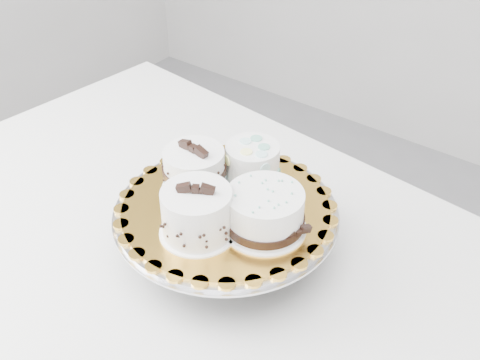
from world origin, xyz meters
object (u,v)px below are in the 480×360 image
Objects in this scene: cake_stand at (226,223)px; cake_board at (226,208)px; cake_dots at (252,163)px; cake_banded at (194,172)px; cake_swirl at (197,214)px; cake_ribbon at (265,213)px; table at (199,296)px.

cake_board is (-0.00, -0.00, 0.03)m from cake_stand.
cake_dots is (-0.01, 0.08, 0.04)m from cake_board.
cake_banded reaches higher than cake_dots.
cake_swirl reaches higher than cake_dots.
cake_board is 0.09m from cake_dots.
cake_board is 0.09m from cake_ribbon.
cake_stand is 0.10m from cake_swirl.
cake_board is at bearing 78.05° from table.
cake_swirl reaches higher than table.
cake_swirl reaches higher than cake_stand.
table is at bearing -108.12° from cake_board.
table is at bearing 110.73° from cake_swirl.
cake_stand is (0.02, 0.06, 0.13)m from table.
cake_banded is (-0.07, 0.01, 0.07)m from cake_stand.
cake_swirl is at bearing -43.30° from cake_banded.
cake_board is at bearing -1.98° from cake_banded.
table is at bearing -46.43° from cake_banded.
table is 9.44× the size of cake_ribbon.
table is 0.23m from cake_ribbon.
cake_stand is 1.09× the size of cake_board.
cake_ribbon is (0.08, -0.01, 0.07)m from cake_stand.
cake_stand reaches higher than table.
cake_board reaches higher than cake_stand.
cake_dots is at bearing 96.61° from cake_stand.
cake_stand is 0.10m from cake_banded.
table is 0.21m from cake_swirl.
cake_banded reaches higher than cake_board.
cake_stand is 3.25× the size of cake_dots.
cake_board is 2.31× the size of cake_swirl.
cake_ribbon is at bearing 11.56° from cake_swirl.
cake_banded reaches higher than table.
cake_banded is (-0.05, 0.06, 0.20)m from table.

